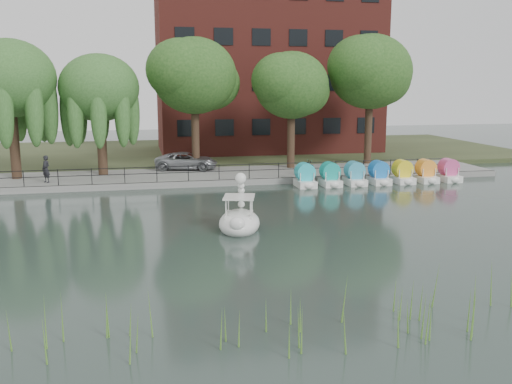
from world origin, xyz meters
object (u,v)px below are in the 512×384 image
object	(u,v)px
minivan	(186,160)
pedestrian	(46,167)
bicycle	(304,166)
swan_boat	(239,218)

from	to	relation	value
minivan	pedestrian	size ratio (longest dim) A/B	2.61
bicycle	pedestrian	distance (m)	17.01
pedestrian	swan_boat	bearing A→B (deg)	-5.87
minivan	bicycle	distance (m)	8.63
minivan	swan_boat	distance (m)	16.38
pedestrian	bicycle	bearing A→B (deg)	45.89
minivan	bicycle	world-z (taller)	minivan
minivan	pedestrian	bearing A→B (deg)	123.69
minivan	bicycle	bearing A→B (deg)	-103.07
swan_boat	bicycle	bearing A→B (deg)	76.05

